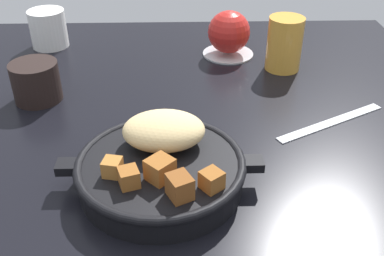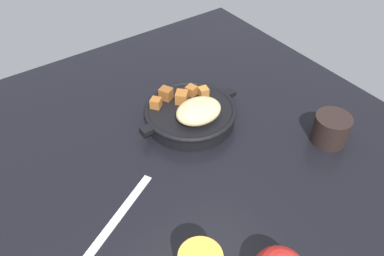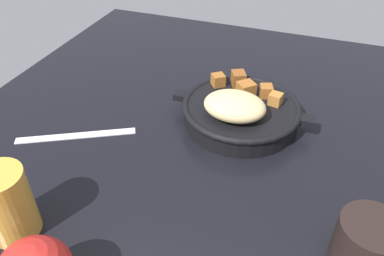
# 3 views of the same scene
# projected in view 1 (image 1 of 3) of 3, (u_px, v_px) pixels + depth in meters

# --- Properties ---
(ground_plane) EXTENTS (0.93, 1.03, 0.02)m
(ground_plane) POSITION_uv_depth(u_px,v_px,m) (186.00, 153.00, 0.65)
(ground_plane) COLOR black
(cast_iron_skillet) EXTENTS (0.26, 0.21, 0.08)m
(cast_iron_skillet) POSITION_uv_depth(u_px,v_px,m) (161.00, 165.00, 0.56)
(cast_iron_skillet) COLOR black
(cast_iron_skillet) RESTS_ON ground_plane
(saucer_plate) EXTENTS (0.10, 0.10, 0.01)m
(saucer_plate) POSITION_uv_depth(u_px,v_px,m) (228.00, 53.00, 0.92)
(saucer_plate) COLOR #B7BABF
(saucer_plate) RESTS_ON ground_plane
(red_apple) EXTENTS (0.08, 0.08, 0.08)m
(red_apple) POSITION_uv_depth(u_px,v_px,m) (229.00, 32.00, 0.89)
(red_apple) COLOR red
(red_apple) RESTS_ON saucer_plate
(butter_knife) EXTENTS (0.19, 0.11, 0.00)m
(butter_knife) POSITION_uv_depth(u_px,v_px,m) (331.00, 122.00, 0.70)
(butter_knife) COLOR silver
(butter_knife) RESTS_ON ground_plane
(coffee_mug_dark) EXTENTS (0.08, 0.08, 0.07)m
(coffee_mug_dark) POSITION_uv_depth(u_px,v_px,m) (36.00, 82.00, 0.74)
(coffee_mug_dark) COLOR black
(coffee_mug_dark) RESTS_ON ground_plane
(juice_glass_amber) EXTENTS (0.07, 0.07, 0.10)m
(juice_glass_amber) POSITION_uv_depth(u_px,v_px,m) (284.00, 44.00, 0.84)
(juice_glass_amber) COLOR gold
(juice_glass_amber) RESTS_ON ground_plane
(white_creamer_pitcher) EXTENTS (0.07, 0.07, 0.08)m
(white_creamer_pitcher) POSITION_uv_depth(u_px,v_px,m) (48.00, 29.00, 0.93)
(white_creamer_pitcher) COLOR white
(white_creamer_pitcher) RESTS_ON ground_plane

